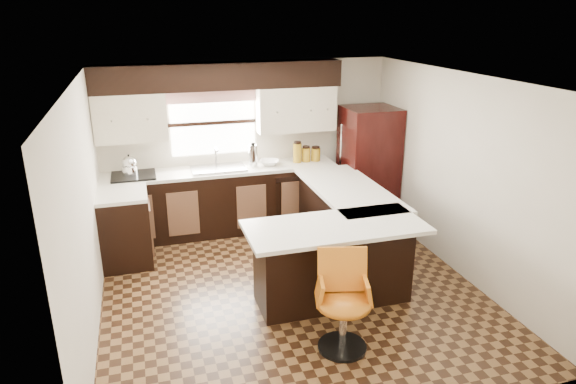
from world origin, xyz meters
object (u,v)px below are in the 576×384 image
object	(u,v)px
peninsula_long	(343,224)
bar_chair	(344,304)
peninsula_return	(333,263)
refrigerator	(368,166)

from	to	relation	value
peninsula_long	bar_chair	size ratio (longest dim) A/B	2.03
peninsula_long	peninsula_return	xyz separation A→B (m)	(-0.53, -0.97, 0.00)
peninsula_long	peninsula_return	world-z (taller)	same
peninsula_return	bar_chair	size ratio (longest dim) A/B	1.72
peninsula_long	bar_chair	bearing A→B (deg)	-112.17
bar_chair	refrigerator	bearing A→B (deg)	76.57
peninsula_long	peninsula_return	bearing A→B (deg)	-118.30
peninsula_return	bar_chair	world-z (taller)	bar_chair
peninsula_long	bar_chair	world-z (taller)	bar_chair
peninsula_long	refrigerator	distance (m)	1.38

